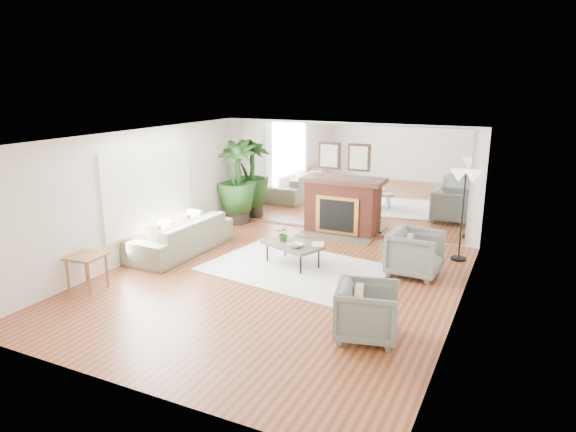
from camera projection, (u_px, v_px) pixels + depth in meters
The scene contains 18 objects.
ground at pixel (274, 283), 8.85m from camera, with size 7.00×7.00×0.00m, color brown.
wall_left at pixel (134, 196), 9.79m from camera, with size 0.02×7.00×2.50m, color silver.
wall_right at pixel (461, 236), 7.28m from camera, with size 0.02×7.00×2.50m, color silver.
wall_back at pixel (344, 178), 11.58m from camera, with size 6.00×0.02×2.50m, color silver.
mirror_panel at pixel (344, 178), 11.56m from camera, with size 5.40×0.04×2.40m, color silver.
window_panel at pixel (149, 187), 10.10m from camera, with size 0.04×2.40×1.50m, color #B2E09E.
fireplace at pixel (340, 206), 11.53m from camera, with size 1.85×0.83×2.05m.
area_rug at pixel (295, 268), 9.49m from camera, with size 3.13×2.24×0.03m, color white.
coffee_table at pixel (293, 245), 9.57m from camera, with size 1.27×1.01×0.44m.
sofa at pixel (181, 236), 10.37m from camera, with size 2.40×0.94×0.70m, color gray.
armchair_back at pixel (415, 253), 9.14m from camera, with size 0.87×0.89×0.81m, color slate.
armchair_front at pixel (367, 311), 6.89m from camera, with size 0.81×0.83×0.76m, color slate.
side_table at pixel (86, 261), 8.43m from camera, with size 0.59×0.59×0.61m.
potted_ficus at pixel (237, 179), 12.37m from camera, with size 1.02×1.02×2.02m.
floor_lamp at pixel (465, 184), 9.63m from camera, with size 0.58×0.32×1.77m.
tabletop_plant at pixel (284, 234), 9.66m from camera, with size 0.27×0.23×0.30m, color #2D5720.
fruit_bowl at pixel (295, 245), 9.34m from camera, with size 0.28×0.28×0.07m, color #95663B.
book at pixel (312, 244), 9.48m from camera, with size 0.22×0.30×0.02m, color #95663B.
Camera 1 is at (3.80, -7.35, 3.38)m, focal length 32.00 mm.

